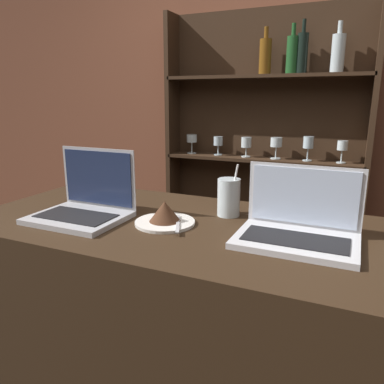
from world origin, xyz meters
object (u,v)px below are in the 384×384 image
object	(u,v)px
laptop_far	(298,226)
cake_plate	(165,215)
water_glass	(229,197)
laptop_near	(85,203)

from	to	relation	value
laptop_far	cake_plate	size ratio (longest dim) A/B	1.71
laptop_far	water_glass	size ratio (longest dim) A/B	1.83
laptop_far	laptop_near	bearing A→B (deg)	-173.69
laptop_near	cake_plate	size ratio (longest dim) A/B	1.55
laptop_near	cake_plate	xyz separation A→B (m)	(0.29, 0.05, -0.02)
cake_plate	laptop_near	bearing A→B (deg)	-170.81
laptop_near	water_glass	size ratio (longest dim) A/B	1.66
laptop_near	laptop_far	xyz separation A→B (m)	(0.71, 0.08, -0.01)
water_glass	laptop_far	bearing A→B (deg)	-28.56
cake_plate	water_glass	xyz separation A→B (m)	(0.16, 0.17, 0.04)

